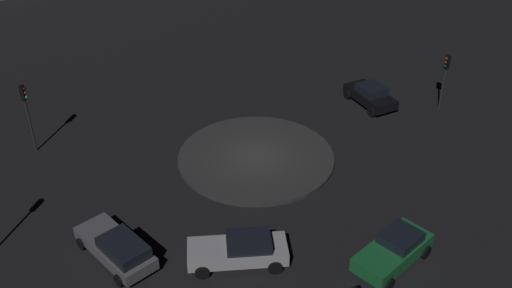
# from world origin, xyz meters

# --- Properties ---
(ground_plane) EXTENTS (114.90, 114.90, 0.00)m
(ground_plane) POSITION_xyz_m (0.00, 0.00, 0.00)
(ground_plane) COLOR black
(roundabout_island) EXTENTS (9.17, 9.17, 0.20)m
(roundabout_island) POSITION_xyz_m (0.00, 0.00, 0.10)
(roundabout_island) COLOR #383838
(roundabout_island) RESTS_ON ground_plane
(car_silver) EXTENTS (2.20, 4.67, 1.44)m
(car_silver) POSITION_xyz_m (8.57, -0.96, 0.75)
(car_silver) COLOR silver
(car_silver) RESTS_ON ground_plane
(car_grey) EXTENTS (4.52, 4.33, 1.43)m
(car_grey) POSITION_xyz_m (8.28, -6.59, 0.74)
(car_grey) COLOR slate
(car_grey) RESTS_ON ground_plane
(car_black) EXTENTS (4.26, 3.28, 1.42)m
(car_black) POSITION_xyz_m (-6.38, 7.89, 0.73)
(car_black) COLOR black
(car_black) RESTS_ON ground_plane
(car_green) EXTENTS (4.06, 4.19, 1.49)m
(car_green) POSITION_xyz_m (8.76, 6.10, 0.77)
(car_green) COLOR #1E7238
(car_green) RESTS_ON ground_plane
(traffic_light_northwest) EXTENTS (0.36, 0.39, 3.88)m
(traffic_light_northwest) POSITION_xyz_m (-5.70, 12.41, 2.77)
(traffic_light_northwest) COLOR #2D2D2D
(traffic_light_northwest) RESTS_ON ground_plane
(traffic_light_south) EXTENTS (0.32, 0.37, 4.34)m
(traffic_light_south) POSITION_xyz_m (-1.18, -13.12, 3.08)
(traffic_light_south) COLOR #2D2D2D
(traffic_light_south) RESTS_ON ground_plane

